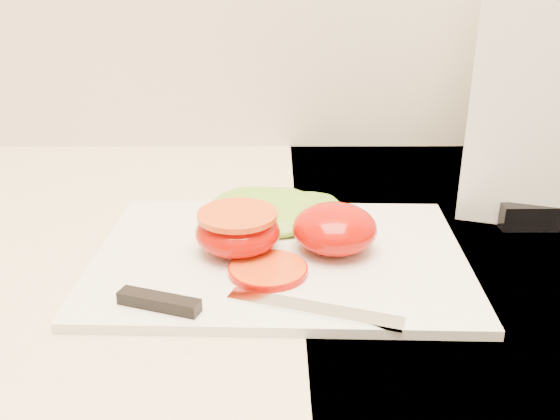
{
  "coord_description": "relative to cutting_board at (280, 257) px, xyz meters",
  "views": [
    {
      "loc": [
        0.14,
        1.01,
        1.24
      ],
      "look_at": [
        0.15,
        1.6,
        0.99
      ],
      "focal_mm": 40.0,
      "sensor_mm": 36.0,
      "label": 1
    }
  ],
  "objects": [
    {
      "name": "tomato_half_dome",
      "position": [
        0.06,
        0.01,
        0.03
      ],
      "size": [
        0.09,
        0.09,
        0.05
      ],
      "primitive_type": "ellipsoid",
      "color": "#B30400",
      "rests_on": "cutting_board"
    },
    {
      "name": "lettuce_leaf_1",
      "position": [
        0.04,
        0.08,
        0.02
      ],
      "size": [
        0.12,
        0.13,
        0.02
      ],
      "primitive_type": "ellipsoid",
      "rotation": [
        0.0,
        0.0,
        0.9
      ],
      "color": "#82C233",
      "rests_on": "cutting_board"
    },
    {
      "name": "cutting_board",
      "position": [
        0.0,
        0.0,
        0.0
      ],
      "size": [
        0.4,
        0.29,
        0.01
      ],
      "primitive_type": "cube",
      "rotation": [
        0.0,
        0.0,
        -0.04
      ],
      "color": "white",
      "rests_on": "counter"
    },
    {
      "name": "tomato_slice_0",
      "position": [
        -0.01,
        -0.04,
        0.01
      ],
      "size": [
        0.08,
        0.08,
        0.01
      ],
      "primitive_type": "cylinder",
      "color": "orange",
      "rests_on": "cutting_board"
    },
    {
      "name": "lettuce_leaf_0",
      "position": [
        -0.01,
        0.08,
        0.02
      ],
      "size": [
        0.16,
        0.12,
        0.03
      ],
      "primitive_type": "ellipsoid",
      "rotation": [
        0.0,
        0.0,
        -0.18
      ],
      "color": "#82C233",
      "rests_on": "cutting_board"
    },
    {
      "name": "tomato_half_cut",
      "position": [
        -0.04,
        0.0,
        0.03
      ],
      "size": [
        0.09,
        0.09,
        0.04
      ],
      "color": "#B30400",
      "rests_on": "cutting_board"
    },
    {
      "name": "appliance",
      "position": [
        0.35,
        0.19,
        0.15
      ],
      "size": [
        0.27,
        0.3,
        0.3
      ],
      "primitive_type": "cube",
      "rotation": [
        0.0,
        0.0,
        -0.33
      ],
      "color": "white",
      "rests_on": "counter"
    },
    {
      "name": "knife",
      "position": [
        -0.05,
        -0.11,
        0.01
      ],
      "size": [
        0.26,
        0.07,
        0.01
      ],
      "rotation": [
        0.0,
        0.0,
        -0.34
      ],
      "color": "silver",
      "rests_on": "cutting_board"
    }
  ]
}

